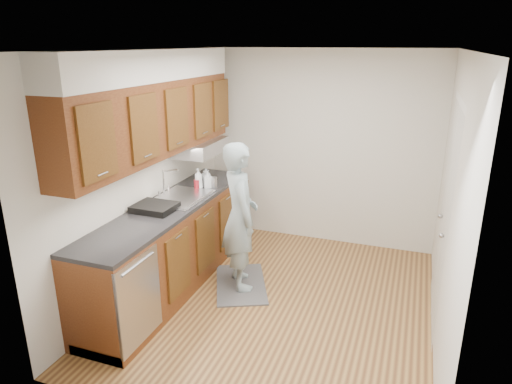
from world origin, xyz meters
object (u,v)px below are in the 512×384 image
soda_can (197,185)px  steel_can (214,183)px  dish_rack (155,207)px  soap_bottle_c (206,174)px  person (240,207)px  soap_bottle_a (198,179)px  soap_bottle_b (208,179)px

soda_can → steel_can: bearing=36.7°
soda_can → dish_rack: bearing=-96.9°
soap_bottle_c → steel_can: soap_bottle_c is taller
person → soda_can: 0.74m
soda_can → steel_can: 0.20m
soap_bottle_a → steel_can: (0.16, 0.09, -0.06)m
soap_bottle_a → soap_bottle_c: (-0.08, 0.35, -0.05)m
soap_bottle_b → person: bearing=-36.9°
soap_bottle_c → dish_rack: 1.15m
steel_can → soap_bottle_a: bearing=-150.5°
soap_bottle_c → soda_can: size_ratio=1.27×
steel_can → soda_can: bearing=-143.3°
soap_bottle_a → soda_can: soap_bottle_a is taller
soap_bottle_c → dish_rack: size_ratio=0.36×
steel_can → dish_rack: steel_can is taller
soap_bottle_b → steel_can: bearing=9.0°
soda_can → steel_can: steel_can is taller
soap_bottle_c → soda_can: 0.39m
soap_bottle_b → soda_can: 0.15m
soda_can → soap_bottle_b: bearing=52.0°
soap_bottle_b → soda_can: soap_bottle_b is taller
soap_bottle_a → person: bearing=-28.6°
soap_bottle_a → dish_rack: size_ratio=0.60×
soap_bottle_a → dish_rack: (-0.10, -0.79, -0.09)m
soap_bottle_c → soap_bottle_b: bearing=-61.0°
soda_can → dish_rack: size_ratio=0.29×
soap_bottle_b → soap_bottle_c: soap_bottle_b is taller
person → soap_bottle_a: 0.76m
person → soap_bottle_c: (-0.73, 0.71, 0.09)m
soap_bottle_a → soap_bottle_b: soap_bottle_a is taller
soap_bottle_b → steel_can: soap_bottle_b is taller
person → soap_bottle_c: person is taller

